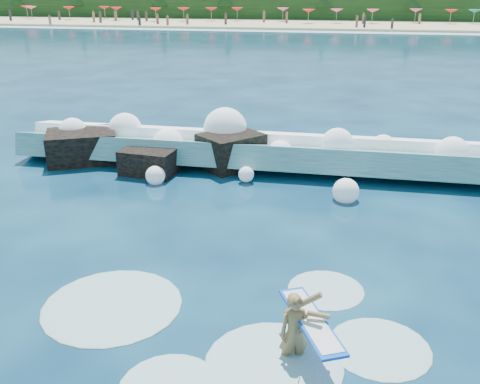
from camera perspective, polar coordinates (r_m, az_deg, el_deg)
The scene contains 11 objects.
ground at distance 13.24m, azimuth -8.12°, elevation -7.51°, with size 200.00×200.00×0.00m, color #061E37.
beach at distance 89.21m, azimuth 8.79°, elevation 17.23°, with size 140.00×20.00×0.40m, color tan.
wet_band at distance 78.26m, azimuth 8.37°, elevation 16.58°, with size 140.00×5.00×0.08m, color silver.
treeline at distance 99.06m, azimuth 9.16°, elevation 18.94°, with size 140.00×4.00×5.00m, color black.
breaking_wave at distance 19.89m, azimuth 0.77°, elevation 4.35°, with size 17.20×2.72×1.48m.
rock_cluster at distance 20.16m, azimuth -9.82°, elevation 4.10°, with size 8.55×3.36×1.46m.
surfer_with_board at distance 9.90m, azimuth 6.23°, elevation -14.46°, with size 1.36×2.77×1.56m.
wave_spray at distance 19.78m, azimuth -0.38°, elevation 5.54°, with size 15.15×4.52×2.16m.
surf_foam at distance 10.76m, azimuth -2.43°, elevation -14.80°, with size 9.14×5.35×0.15m.
beach_umbrellas at distance 91.30m, azimuth 9.08°, elevation 18.59°, with size 111.76×6.35×0.50m.
beachgoers at distance 86.24m, azimuth 14.07°, elevation 17.32°, with size 101.01×13.26×1.94m.
Camera 1 is at (4.01, -10.90, 6.36)m, focal length 40.00 mm.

